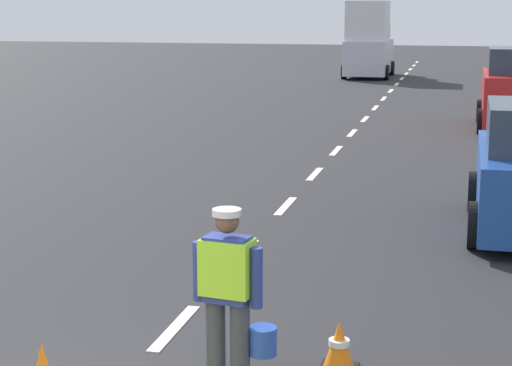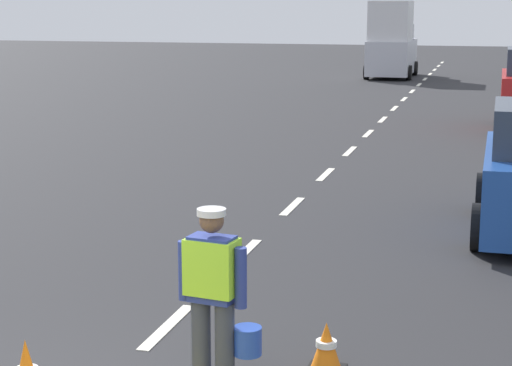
% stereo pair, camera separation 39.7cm
% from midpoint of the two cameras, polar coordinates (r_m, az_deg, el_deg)
% --- Properties ---
extents(ground_plane, '(96.00, 96.00, 0.00)m').
position_cam_midpoint_polar(ground_plane, '(27.26, 8.64, 4.12)').
color(ground_plane, '#28282B').
extents(lane_center_line, '(0.14, 46.40, 0.01)m').
position_cam_midpoint_polar(lane_center_line, '(31.40, 9.57, 5.06)').
color(lane_center_line, silver).
rests_on(lane_center_line, ground).
extents(road_worker, '(0.77, 0.36, 1.67)m').
position_cam_midpoint_polar(road_worker, '(7.98, -1.22, -6.85)').
color(road_worker, '#383D4C').
rests_on(road_worker, ground).
extents(traffic_cone_far, '(0.36, 0.36, 0.49)m').
position_cam_midpoint_polar(traffic_cone_far, '(8.57, 5.89, -10.49)').
color(traffic_cone_far, black).
rests_on(traffic_cone_far, ground).
extents(delivery_truck, '(2.16, 4.60, 3.54)m').
position_cam_midpoint_polar(delivery_truck, '(42.27, 8.99, 8.88)').
color(delivery_truck, silver).
rests_on(delivery_truck, ground).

